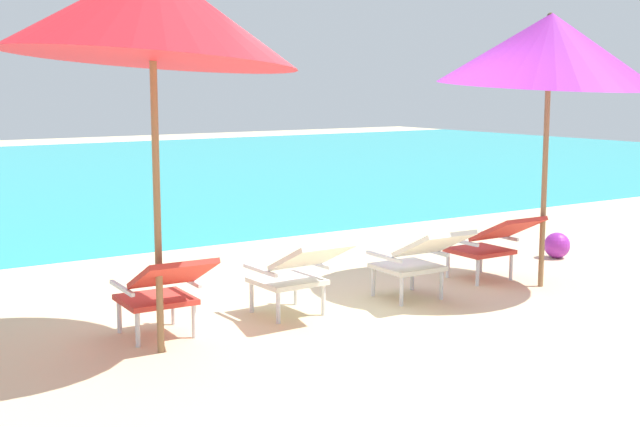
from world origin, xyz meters
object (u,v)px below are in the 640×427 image
lounge_chair_far_left (164,288)px  beach_umbrella_right (550,50)px  lounge_chair_far_right (493,241)px  lounge_chair_near_right (420,257)px  beach_umbrella_left (152,12)px  lounge_chair_near_left (299,270)px  beach_ball (557,245)px

lounge_chair_far_left → beach_umbrella_right: size_ratio=0.35×
lounge_chair_far_right → lounge_chair_near_right: bearing=-169.8°
beach_umbrella_left → beach_umbrella_right: beach_umbrella_left is taller
lounge_chair_far_left → lounge_chair_near_left: size_ratio=1.02×
lounge_chair_far_left → beach_ball: 4.87m
beach_umbrella_right → beach_ball: beach_umbrella_right is taller
beach_umbrella_left → lounge_chair_far_left: bearing=60.4°
beach_umbrella_left → lounge_chair_far_right: bearing=4.5°
lounge_chair_far_right → beach_umbrella_left: size_ratio=0.32×
lounge_chair_far_left → beach_umbrella_right: beach_umbrella_right is taller
beach_umbrella_right → beach_ball: (1.17, 0.83, -2.06)m
lounge_chair_far_right → beach_umbrella_right: size_ratio=0.34×
lounge_chair_near_right → lounge_chair_far_right: bearing=10.2°
lounge_chair_far_left → beach_ball: (4.84, 0.50, -0.26)m
lounge_chair_near_left → beach_umbrella_right: (2.50, -0.31, 1.80)m
beach_ball → lounge_chair_far_left: bearing=-174.2°
lounge_chair_far_left → lounge_chair_far_right: same height
lounge_chair_far_left → beach_umbrella_left: beach_umbrella_left is taller
lounge_chair_far_left → lounge_chair_far_right: size_ratio=1.02×
beach_ball → lounge_chair_far_right: bearing=-162.5°
lounge_chair_far_right → beach_umbrella_right: beach_umbrella_right is taller
lounge_chair_near_left → beach_umbrella_left: bearing=-170.7°
lounge_chair_far_left → beach_ball: bearing=5.8°
beach_umbrella_left → beach_ball: bearing=8.3°
beach_umbrella_right → beach_ball: bearing=35.3°
lounge_chair_near_left → beach_umbrella_right: beach_umbrella_right is taller
lounge_chair_near_right → beach_umbrella_left: 3.16m
lounge_chair_far_left → lounge_chair_near_left: (1.17, -0.02, 0.00)m
lounge_chair_far_left → lounge_chair_near_left: 1.17m
lounge_chair_near_right → lounge_chair_far_right: 1.09m
beach_umbrella_left → beach_umbrella_right: 3.81m
lounge_chair_near_left → beach_umbrella_left: 2.37m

